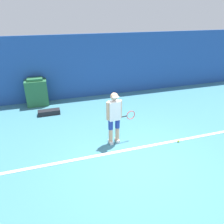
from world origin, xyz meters
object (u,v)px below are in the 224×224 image
object	(u,v)px
tennis_player	(114,116)
tennis_ball	(179,141)
equipment_bag	(49,112)
covered_chair	(37,92)

from	to	relation	value
tennis_player	tennis_ball	xyz separation A→B (m)	(1.88, -0.59, -0.86)
tennis_player	equipment_bag	distance (m)	3.29
covered_chair	equipment_bag	xyz separation A→B (m)	(0.38, -1.13, -0.47)
tennis_ball	covered_chair	distance (m)	5.98
tennis_ball	covered_chair	xyz separation A→B (m)	(-4.05, 4.37, 0.53)
covered_chair	tennis_ball	bearing A→B (deg)	-47.11
tennis_player	covered_chair	xyz separation A→B (m)	(-2.18, 3.77, -0.33)
tennis_player	equipment_bag	xyz separation A→B (m)	(-1.79, 2.64, -0.80)
tennis_player	tennis_ball	bearing A→B (deg)	-23.92
tennis_player	equipment_bag	bearing A→B (deg)	117.84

